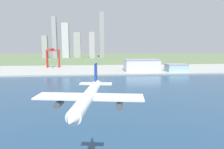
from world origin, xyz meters
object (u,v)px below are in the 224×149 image
at_px(airplane_landing, 88,97).
at_px(warehouse_main, 142,65).
at_px(warehouse_annex, 176,68).
at_px(port_crane_red, 53,54).

bearing_deg(airplane_landing, warehouse_main, 73.84).
bearing_deg(airplane_landing, warehouse_annex, 63.06).
xyz_separation_m(airplane_landing, warehouse_main, (88.50, 305.43, -24.59)).
bearing_deg(warehouse_annex, port_crane_red, 162.37).
height_order(airplane_landing, port_crane_red, airplane_landing).
relative_size(port_crane_red, warehouse_main, 0.63).
bearing_deg(warehouse_annex, warehouse_main, 169.68).
distance_m(airplane_landing, port_crane_red, 377.28).
relative_size(warehouse_main, warehouse_annex, 1.72).
relative_size(airplane_landing, warehouse_main, 0.64).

